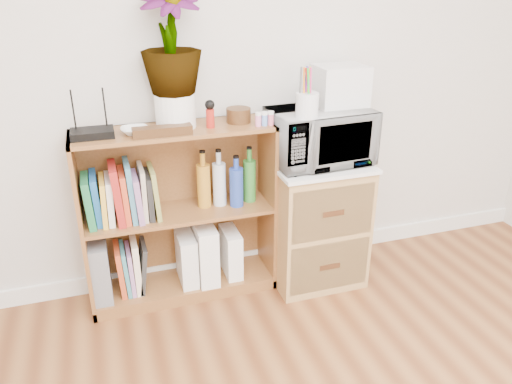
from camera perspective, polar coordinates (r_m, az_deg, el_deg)
name	(u,v)px	position (r m, az deg, el deg)	size (l,w,h in m)	color
skirting_board	(237,260)	(3.06, -2.17, -7.74)	(4.00, 0.02, 0.10)	white
bookshelf	(180,215)	(2.67, -8.71, -2.61)	(1.00, 0.30, 0.95)	brown
wicker_unit	(314,222)	(2.86, 6.67, -3.43)	(0.50, 0.45, 0.70)	#9E7542
microwave	(320,136)	(2.66, 7.28, 6.35)	(0.52, 0.35, 0.29)	silver
pen_cup	(307,105)	(2.45, 5.85, 9.84)	(0.11, 0.11, 0.12)	silver
small_appliance	(340,85)	(2.70, 9.52, 11.92)	(0.26, 0.22, 0.21)	silver
router	(92,133)	(2.45, -18.20, 6.39)	(0.20, 0.13, 0.04)	black
white_bowl	(135,131)	(2.45, -13.71, 6.84)	(0.13, 0.13, 0.03)	silver
plant_pot	(175,111)	(2.50, -9.21, 9.17)	(0.20, 0.20, 0.17)	white
potted_plant	(170,39)	(2.44, -9.75, 16.83)	(0.28, 0.28, 0.51)	#2E7330
trinket_box	(162,131)	(2.39, -10.65, 6.86)	(0.28, 0.07, 0.04)	#341E0E
kokeshi_doll	(210,118)	(2.48, -5.25, 8.37)	(0.04, 0.04, 0.09)	#AC1E15
wooden_bowl	(239,115)	(2.57, -2.01, 8.77)	(0.12, 0.12, 0.07)	#3D2210
paint_jars	(264,120)	(2.51, 0.98, 8.22)	(0.11, 0.04, 0.06)	pink
file_box	(100,268)	(2.77, -17.43, -8.27)	(0.10, 0.26, 0.32)	slate
magazine_holder_left	(187,258)	(2.79, -7.94, -7.47)	(0.09, 0.23, 0.28)	white
magazine_holder_mid	(205,251)	(2.80, -5.87, -6.73)	(0.11, 0.27, 0.33)	white
magazine_holder_right	(231,252)	(2.84, -2.89, -6.85)	(0.08, 0.21, 0.27)	white
cookbooks	(121,195)	(2.59, -15.14, -0.35)	(0.36, 0.20, 0.31)	#1E7240
liquor_bottles	(239,178)	(2.67, -1.92, 1.59)	(0.48, 0.07, 0.30)	#C08224
lower_books	(131,267)	(2.78, -14.07, -8.31)	(0.16, 0.19, 0.30)	#C34622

